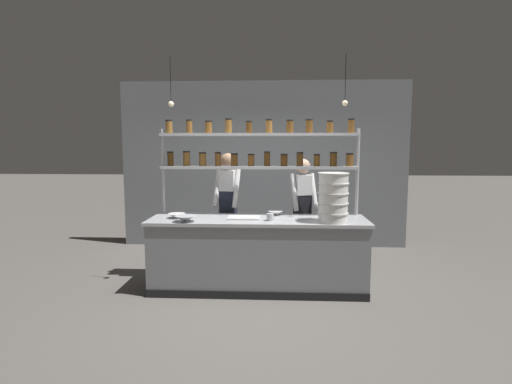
% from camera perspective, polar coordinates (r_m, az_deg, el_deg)
% --- Properties ---
extents(ground_plane, '(40.00, 40.00, 0.00)m').
position_cam_1_polar(ground_plane, '(5.30, 0.26, -13.63)').
color(ground_plane, '#5B5651').
extents(back_wall, '(5.15, 0.12, 2.98)m').
position_cam_1_polar(back_wall, '(7.26, 1.09, 3.89)').
color(back_wall, gray).
rests_on(back_wall, ground_plane).
extents(prep_counter, '(2.75, 0.76, 0.92)m').
position_cam_1_polar(prep_counter, '(5.16, 0.26, -8.85)').
color(prep_counter, gray).
rests_on(prep_counter, ground_plane).
extents(spice_shelf_unit, '(2.64, 0.28, 2.19)m').
position_cam_1_polar(spice_shelf_unit, '(5.30, 0.44, 5.48)').
color(spice_shelf_unit, '#ADAFB5').
rests_on(spice_shelf_unit, ground_plane).
extents(chef_left, '(0.40, 0.33, 1.73)m').
position_cam_1_polar(chef_left, '(5.74, -4.01, -1.71)').
color(chef_left, black).
rests_on(chef_left, ground_plane).
extents(chef_center, '(0.41, 0.35, 1.65)m').
position_cam_1_polar(chef_center, '(5.75, 6.66, -2.28)').
color(chef_center, black).
rests_on(chef_center, ground_plane).
extents(container_stack, '(0.37, 0.37, 0.60)m').
position_cam_1_polar(container_stack, '(4.87, 10.97, -0.79)').
color(container_stack, white).
rests_on(container_stack, prep_counter).
extents(cutting_board, '(0.40, 0.26, 0.02)m').
position_cam_1_polar(cutting_board, '(5.05, -1.73, -3.70)').
color(cutting_board, silver).
rests_on(cutting_board, prep_counter).
extents(prep_bowl_near_left, '(0.20, 0.20, 0.05)m').
position_cam_1_polar(prep_bowl_near_left, '(5.31, 2.78, -3.04)').
color(prep_bowl_near_left, white).
rests_on(prep_bowl_near_left, prep_counter).
extents(prep_bowl_center_front, '(0.22, 0.22, 0.06)m').
position_cam_1_polar(prep_bowl_center_front, '(5.18, -11.25, -3.36)').
color(prep_bowl_center_front, white).
rests_on(prep_bowl_center_front, prep_counter).
extents(prep_bowl_center_back, '(0.27, 0.27, 0.07)m').
position_cam_1_polar(prep_bowl_center_back, '(4.92, -10.02, -3.79)').
color(prep_bowl_center_back, '#B2B7BC').
rests_on(prep_bowl_center_back, prep_counter).
extents(serving_cup_front, '(0.09, 0.09, 0.09)m').
position_cam_1_polar(serving_cup_front, '(4.91, 2.03, -3.61)').
color(serving_cup_front, '#B2B7BC').
rests_on(serving_cup_front, prep_counter).
extents(pendant_light_row, '(2.20, 0.07, 0.61)m').
position_cam_1_polar(pendant_light_row, '(5.00, 0.15, 12.83)').
color(pendant_light_row, black).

